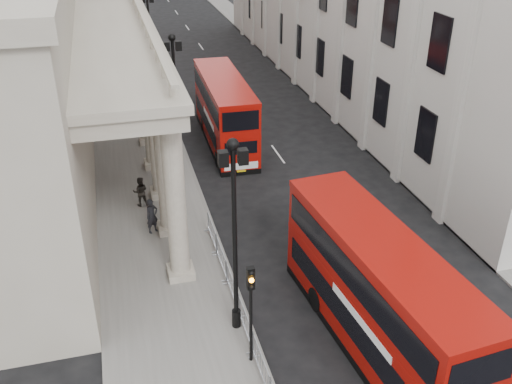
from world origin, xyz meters
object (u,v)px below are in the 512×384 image
(bus_far, at_px, (225,110))
(pedestrian_a, at_px, (152,216))
(traffic_light, at_px, (251,298))
(lamp_post_north, at_px, (150,34))
(pedestrian_b, at_px, (140,192))
(lamp_post_south, at_px, (234,226))
(pedestrian_c, at_px, (162,166))
(bus_near, at_px, (378,292))
(lamp_post_mid, at_px, (176,92))

(bus_far, xyz_separation_m, pedestrian_a, (-6.14, -10.70, -1.36))
(traffic_light, distance_m, bus_far, 21.13)
(lamp_post_north, height_order, traffic_light, lamp_post_north)
(lamp_post_north, bearing_deg, pedestrian_b, -97.91)
(lamp_post_south, height_order, pedestrian_b, lamp_post_south)
(lamp_post_north, relative_size, traffic_light, 1.93)
(traffic_light, relative_size, pedestrian_a, 2.28)
(bus_far, height_order, pedestrian_c, bus_far)
(bus_near, bearing_deg, pedestrian_a, 121.19)
(pedestrian_a, height_order, pedestrian_c, pedestrian_a)
(traffic_light, height_order, pedestrian_c, traffic_light)
(lamp_post_north, distance_m, bus_near, 34.65)
(bus_near, relative_size, pedestrian_b, 6.51)
(bus_near, height_order, pedestrian_c, bus_near)
(lamp_post_north, height_order, pedestrian_a, lamp_post_north)
(traffic_light, relative_size, bus_near, 0.38)
(lamp_post_south, relative_size, pedestrian_b, 4.79)
(lamp_post_south, xyz_separation_m, lamp_post_mid, (0.00, 16.00, 0.00))
(lamp_post_mid, distance_m, lamp_post_north, 16.00)
(bus_far, height_order, pedestrian_b, bus_far)
(bus_near, bearing_deg, pedestrian_b, 115.75)
(lamp_post_north, bearing_deg, pedestrian_a, -96.11)
(lamp_post_north, distance_m, pedestrian_c, 18.22)
(lamp_post_mid, bearing_deg, lamp_post_south, -90.00)
(bus_near, relative_size, pedestrian_c, 7.31)
(bus_near, xyz_separation_m, bus_far, (-1.42, 21.01, -0.09))
(lamp_post_north, height_order, bus_near, lamp_post_north)
(lamp_post_south, distance_m, traffic_light, 2.71)
(lamp_post_south, xyz_separation_m, pedestrian_b, (-2.91, 11.08, -3.92))
(lamp_post_south, height_order, bus_far, lamp_post_south)
(traffic_light, xyz_separation_m, pedestrian_c, (-1.45, 16.29, -2.21))
(lamp_post_north, bearing_deg, bus_far, -74.81)
(lamp_post_north, bearing_deg, lamp_post_mid, -90.00)
(lamp_post_south, height_order, lamp_post_mid, same)
(traffic_light, bearing_deg, lamp_post_mid, 90.32)
(lamp_post_south, bearing_deg, traffic_light, -87.16)
(pedestrian_c, bearing_deg, bus_far, 51.23)
(pedestrian_a, bearing_deg, pedestrian_b, 66.55)
(traffic_light, bearing_deg, bus_far, 80.52)
(pedestrian_a, bearing_deg, lamp_post_north, 53.69)
(lamp_post_mid, xyz_separation_m, bus_far, (3.58, 2.82, -2.49))
(pedestrian_b, height_order, pedestrian_c, pedestrian_b)
(lamp_post_mid, xyz_separation_m, lamp_post_north, (0.00, 16.00, 0.00))
(lamp_post_south, bearing_deg, bus_far, 79.23)
(bus_far, relative_size, pedestrian_b, 6.20)
(pedestrian_c, bearing_deg, lamp_post_north, 94.24)
(lamp_post_north, bearing_deg, lamp_post_south, -90.00)
(traffic_light, height_order, bus_far, bus_far)
(lamp_post_mid, height_order, pedestrian_b, lamp_post_mid)
(lamp_post_north, bearing_deg, bus_near, -81.68)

